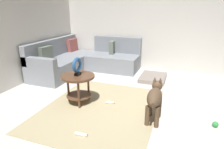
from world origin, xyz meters
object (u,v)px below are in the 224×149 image
at_px(dog_bed_mat, 153,77).
at_px(dog, 155,98).
at_px(torus_sculpture, 77,66).
at_px(side_table, 78,82).
at_px(dog_toy_rope, 81,134).
at_px(dog_toy_ball, 215,124).
at_px(dog_toy_bone, 110,102).
at_px(sectional_couch, 83,61).

distance_m(dog_bed_mat, dog, 1.91).
height_order(torus_sculpture, dog_bed_mat, torus_sculpture).
relative_size(side_table, dog_bed_mat, 0.75).
bearing_deg(torus_sculpture, dog_toy_rope, -149.55).
relative_size(torus_sculpture, dog_bed_mat, 0.41).
xyz_separation_m(dog_toy_ball, dog_toy_bone, (0.15, 1.73, -0.01)).
xyz_separation_m(side_table, dog_toy_bone, (0.15, -0.55, -0.39)).
relative_size(side_table, dog_toy_ball, 6.94).
bearing_deg(dog, torus_sculpture, 174.23).
xyz_separation_m(torus_sculpture, dog, (-0.11, -1.39, -0.33)).
xyz_separation_m(sectional_couch, side_table, (-1.77, -0.85, 0.12)).
height_order(dog, dog_toy_rope, dog).
bearing_deg(dog_toy_bone, side_table, 104.82).
relative_size(dog_toy_ball, dog_toy_rope, 0.48).
height_order(dog_toy_rope, dog_toy_bone, dog_toy_bone).
height_order(dog_bed_mat, dog_toy_rope, dog_bed_mat).
bearing_deg(dog_toy_rope, dog_toy_ball, -63.53).
bearing_deg(sectional_couch, torus_sculpture, -154.38).
height_order(dog_toy_ball, dog_toy_rope, dog_toy_ball).
relative_size(side_table, dog, 0.71).
xyz_separation_m(side_table, dog, (-0.11, -1.39, -0.04)).
distance_m(side_table, dog_toy_bone, 0.69).
relative_size(dog_bed_mat, dog, 0.94).
bearing_deg(dog_bed_mat, sectional_couch, 89.64).
bearing_deg(dog, side_table, 174.23).
bearing_deg(torus_sculpture, dog_toy_bone, -75.18).
height_order(torus_sculpture, dog, torus_sculpture).
bearing_deg(side_table, dog_toy_rope, -149.55).
height_order(torus_sculpture, dog_toy_rope, torus_sculpture).
bearing_deg(dog_toy_bone, dog_toy_rope, 178.25).
bearing_deg(dog_bed_mat, dog, -170.91).
distance_m(torus_sculpture, dog, 1.43).
height_order(torus_sculpture, dog_toy_bone, torus_sculpture).
bearing_deg(torus_sculpture, dog, -94.48).
bearing_deg(dog_toy_rope, dog_toy_bone, -1.75).
height_order(sectional_couch, dog_bed_mat, sectional_couch).
height_order(side_table, dog_toy_rope, side_table).
relative_size(torus_sculpture, dog_toy_rope, 1.79).
height_order(dog, dog_toy_bone, dog).
distance_m(torus_sculpture, dog_bed_mat, 2.17).
height_order(side_table, torus_sculpture, torus_sculpture).
bearing_deg(dog_toy_ball, torus_sculpture, 89.84).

